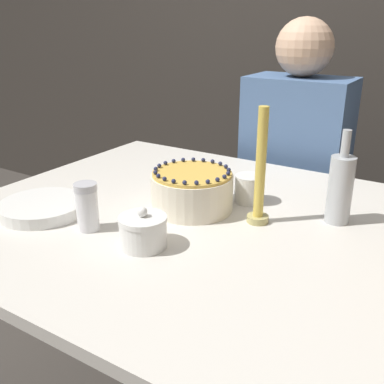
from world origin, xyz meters
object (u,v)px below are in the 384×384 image
Objects in this scene: sugar_shaker at (87,206)px; bottle at (340,188)px; sugar_bowl at (143,231)px; candle at (260,177)px; cake at (192,191)px; person_man_blue_shirt at (293,197)px.

bottle reaches higher than sugar_shaker.
candle is at bearing 57.42° from sugar_bowl.
cake is 0.21m from candle.
cake is 0.75× the size of candle.
candle is at bearing 5.14° from cake.
sugar_bowl is at bearing -122.58° from candle.
bottle is (0.35, 0.38, 0.06)m from sugar_bowl.
sugar_bowl is (0.02, -0.25, -0.02)m from cake.
sugar_shaker is at bearing -121.15° from cake.
sugar_bowl is 0.09× the size of person_man_blue_shirt.
candle reaches higher than cake.
bottle is 0.72m from person_man_blue_shirt.
sugar_shaker is 0.65m from bottle.
sugar_shaker is 1.02m from person_man_blue_shirt.
candle is 0.78m from person_man_blue_shirt.
bottle is 0.20× the size of person_man_blue_shirt.
bottle reaches higher than sugar_bowl.
cake is 0.76m from person_man_blue_shirt.
cake is 0.40m from bottle.
cake is 0.30m from sugar_shaker.
sugar_shaker is 0.40× the size of candle.
candle reaches higher than sugar_bowl.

